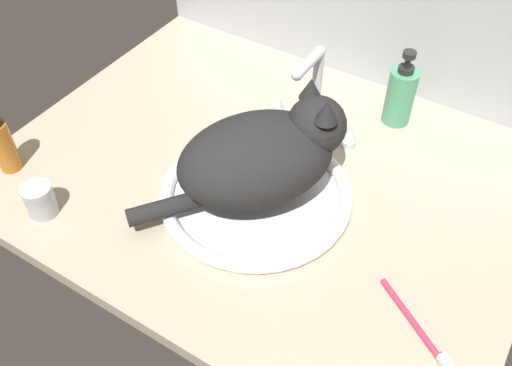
{
  "coord_description": "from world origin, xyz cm",
  "views": [
    {
      "loc": [
        39.96,
        -67.61,
        80.8
      ],
      "look_at": [
        2.23,
        -6.81,
        7.0
      ],
      "focal_mm": 39.63,
      "sensor_mm": 36.0,
      "label": 1
    }
  ],
  "objects_px": {
    "cat": "(266,154)",
    "toothbrush": "(416,325)",
    "sink_basin": "(256,194)",
    "amber_bottle": "(3,145)",
    "soap_pump_bottle": "(400,95)",
    "metal_jar": "(40,200)",
    "faucet": "(313,102)"
  },
  "relations": [
    {
      "from": "faucet",
      "to": "metal_jar",
      "type": "distance_m",
      "value": 0.55
    },
    {
      "from": "amber_bottle",
      "to": "soap_pump_bottle",
      "type": "relative_size",
      "value": 0.74
    },
    {
      "from": "faucet",
      "to": "amber_bottle",
      "type": "relative_size",
      "value": 1.63
    },
    {
      "from": "cat",
      "to": "sink_basin",
      "type": "bearing_deg",
      "value": -126.89
    },
    {
      "from": "metal_jar",
      "to": "soap_pump_bottle",
      "type": "xyz_separation_m",
      "value": [
        0.44,
        0.59,
        0.03
      ]
    },
    {
      "from": "cat",
      "to": "amber_bottle",
      "type": "distance_m",
      "value": 0.51
    },
    {
      "from": "sink_basin",
      "to": "metal_jar",
      "type": "xyz_separation_m",
      "value": [
        -0.31,
        -0.23,
        0.02
      ]
    },
    {
      "from": "toothbrush",
      "to": "sink_basin",
      "type": "bearing_deg",
      "value": 163.97
    },
    {
      "from": "sink_basin",
      "to": "faucet",
      "type": "relative_size",
      "value": 1.75
    },
    {
      "from": "soap_pump_bottle",
      "to": "toothbrush",
      "type": "xyz_separation_m",
      "value": [
        0.22,
        -0.45,
        -0.06
      ]
    },
    {
      "from": "cat",
      "to": "toothbrush",
      "type": "bearing_deg",
      "value": -18.96
    },
    {
      "from": "sink_basin",
      "to": "amber_bottle",
      "type": "xyz_separation_m",
      "value": [
        -0.45,
        -0.18,
        0.05
      ]
    },
    {
      "from": "sink_basin",
      "to": "cat",
      "type": "distance_m",
      "value": 0.1
    },
    {
      "from": "faucet",
      "to": "metal_jar",
      "type": "relative_size",
      "value": 3.23
    },
    {
      "from": "amber_bottle",
      "to": "sink_basin",
      "type": "bearing_deg",
      "value": 22.07
    },
    {
      "from": "sink_basin",
      "to": "toothbrush",
      "type": "relative_size",
      "value": 2.38
    },
    {
      "from": "faucet",
      "to": "soap_pump_bottle",
      "type": "xyz_separation_m",
      "value": [
        0.13,
        0.14,
        -0.02
      ]
    },
    {
      "from": "metal_jar",
      "to": "toothbrush",
      "type": "distance_m",
      "value": 0.68
    },
    {
      "from": "amber_bottle",
      "to": "soap_pump_bottle",
      "type": "distance_m",
      "value": 0.79
    },
    {
      "from": "sink_basin",
      "to": "toothbrush",
      "type": "distance_m",
      "value": 0.37
    },
    {
      "from": "metal_jar",
      "to": "soap_pump_bottle",
      "type": "relative_size",
      "value": 0.37
    },
    {
      "from": "faucet",
      "to": "cat",
      "type": "relative_size",
      "value": 0.55
    },
    {
      "from": "metal_jar",
      "to": "toothbrush",
      "type": "xyz_separation_m",
      "value": [
        0.66,
        0.13,
        -0.03
      ]
    },
    {
      "from": "sink_basin",
      "to": "cat",
      "type": "height_order",
      "value": "cat"
    },
    {
      "from": "amber_bottle",
      "to": "faucet",
      "type": "bearing_deg",
      "value": 41.46
    },
    {
      "from": "soap_pump_bottle",
      "to": "cat",
      "type": "bearing_deg",
      "value": -109.91
    },
    {
      "from": "sink_basin",
      "to": "cat",
      "type": "relative_size",
      "value": 0.97
    },
    {
      "from": "soap_pump_bottle",
      "to": "metal_jar",
      "type": "bearing_deg",
      "value": -127.2
    },
    {
      "from": "cat",
      "to": "toothbrush",
      "type": "relative_size",
      "value": 2.46
    },
    {
      "from": "cat",
      "to": "metal_jar",
      "type": "height_order",
      "value": "cat"
    },
    {
      "from": "metal_jar",
      "to": "sink_basin",
      "type": "bearing_deg",
      "value": 36.9
    },
    {
      "from": "soap_pump_bottle",
      "to": "faucet",
      "type": "bearing_deg",
      "value": -134.53
    }
  ]
}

